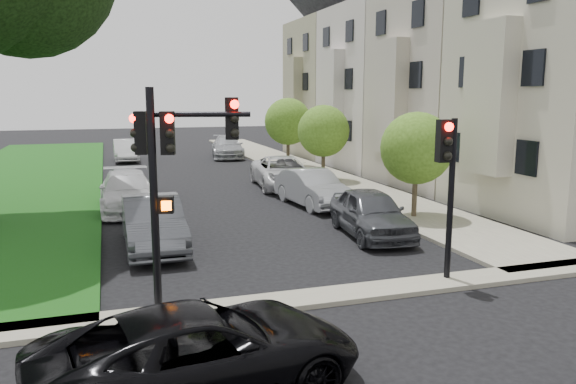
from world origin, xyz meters
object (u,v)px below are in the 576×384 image
object	(u,v)px
traffic_signal_secondary	(447,170)
car_parked_0	(371,213)
small_tree_c	(288,122)
car_parked_7	(127,181)
small_tree_a	(416,148)
car_parked_6	(128,191)
car_parked_9	(126,150)
traffic_signal_main	(171,160)
car_cross_near	(200,352)
car_parked_5	(153,223)
small_tree_b	(323,131)
car_parked_1	(312,188)
car_parked_4	(227,147)
car_parked_2	(283,172)

from	to	relation	value
traffic_signal_secondary	car_parked_0	bearing A→B (deg)	85.48
small_tree_c	car_parked_0	size ratio (longest dim) A/B	0.96
car_parked_7	small_tree_a	bearing A→B (deg)	-48.55
small_tree_a	car_parked_7	distance (m)	13.44
car_parked_6	car_parked_9	distance (m)	17.45
traffic_signal_main	car_parked_7	world-z (taller)	traffic_signal_main
car_cross_near	car_parked_0	xyz separation A→B (m)	(6.98, 8.24, 0.06)
car_cross_near	car_parked_5	world-z (taller)	car_parked_5
car_cross_near	car_parked_0	size ratio (longest dim) A/B	1.13
small_tree_b	small_tree_c	distance (m)	6.06
car_parked_0	car_parked_9	bearing A→B (deg)	112.12
small_tree_c	car_parked_1	distance (m)	12.40
car_parked_1	car_parked_5	distance (m)	8.36
car_parked_4	car_parked_6	size ratio (longest dim) A/B	1.02
traffic_signal_secondary	car_parked_0	world-z (taller)	traffic_signal_secondary
small_tree_b	car_parked_2	world-z (taller)	small_tree_b
car_parked_0	car_parked_1	world-z (taller)	car_parked_0
traffic_signal_main	car_parked_9	xyz separation A→B (m)	(-0.00, 28.95, -2.55)
car_cross_near	car_parked_6	distance (m)	15.01
car_parked_0	car_parked_9	xyz separation A→B (m)	(-6.95, 24.20, -0.02)
traffic_signal_main	car_parked_0	size ratio (longest dim) A/B	1.05
car_parked_4	car_parked_6	xyz separation A→B (m)	(-7.72, -17.36, -0.02)
car_parked_0	car_parked_9	world-z (taller)	car_parked_0
small_tree_c	traffic_signal_secondary	size ratio (longest dim) A/B	1.08
car_parked_4	car_parked_9	world-z (taller)	car_parked_4
small_tree_a	car_parked_4	bearing A→B (deg)	96.25
car_parked_9	car_parked_4	bearing A→B (deg)	-1.29
car_parked_2	small_tree_b	bearing A→B (deg)	27.09
car_cross_near	car_parked_9	size ratio (longest dim) A/B	1.13
car_parked_4	car_parked_7	world-z (taller)	car_parked_4
traffic_signal_main	car_parked_7	distance (m)	15.46
car_parked_2	car_parked_4	bearing A→B (deg)	94.77
small_tree_c	car_parked_6	bearing A→B (deg)	-134.25
small_tree_c	car_parked_2	bearing A→B (deg)	-109.85
small_tree_a	car_parked_4	xyz separation A→B (m)	(-2.44, 22.32, -1.88)
small_tree_c	car_parked_0	xyz separation A→B (m)	(-2.68, -17.19, -2.15)
car_parked_5	car_parked_9	world-z (taller)	car_parked_5
small_tree_c	car_parked_5	size ratio (longest dim) A/B	0.91
small_tree_b	small_tree_c	xyz separation A→B (m)	(-0.00, 6.06, 0.21)
small_tree_a	car_parked_4	distance (m)	22.54
car_cross_near	small_tree_a	bearing A→B (deg)	-54.01
small_tree_b	car_parked_0	xyz separation A→B (m)	(-2.68, -11.13, -1.94)
car_parked_7	small_tree_c	bearing A→B (deg)	25.98
traffic_signal_secondary	car_parked_4	bearing A→B (deg)	88.79
small_tree_c	car_parked_7	bearing A→B (deg)	-146.28
traffic_signal_main	traffic_signal_secondary	world-z (taller)	traffic_signal_main
car_cross_near	car_parked_5	bearing A→B (deg)	-10.02
car_parked_5	car_cross_near	bearing A→B (deg)	-90.46
car_parked_2	car_cross_near	bearing A→B (deg)	-105.90
car_parked_2	small_tree_c	bearing A→B (deg)	75.39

